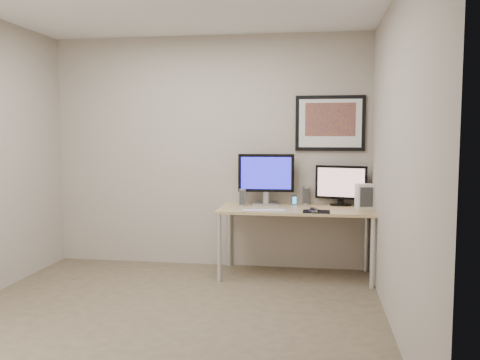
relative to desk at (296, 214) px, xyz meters
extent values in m
plane|color=brown|center=(-1.00, -1.35, -0.66)|extent=(3.60, 3.60, 0.00)
plane|color=gray|center=(-1.00, 0.35, 0.64)|extent=(3.60, 0.00, 3.60)
plane|color=gray|center=(0.80, -1.35, 0.64)|extent=(0.00, 3.40, 3.40)
cube|color=olive|center=(0.00, 0.00, 0.05)|extent=(1.60, 0.70, 0.03)
cylinder|color=silver|center=(-0.76, -0.31, -0.31)|extent=(0.04, 0.04, 0.70)
cylinder|color=silver|center=(-0.76, 0.31, -0.31)|extent=(0.04, 0.04, 0.70)
cylinder|color=silver|center=(0.76, -0.31, -0.31)|extent=(0.04, 0.04, 0.70)
cylinder|color=silver|center=(0.76, 0.31, -0.31)|extent=(0.04, 0.04, 0.70)
cube|color=black|center=(0.35, 0.33, 0.96)|extent=(0.75, 0.03, 0.60)
cube|color=silver|center=(0.35, 0.32, 0.96)|extent=(0.67, 0.00, 0.52)
cube|color=orange|center=(0.35, 0.31, 1.00)|extent=(0.54, 0.00, 0.36)
cube|color=#A9A9AD|center=(-0.33, 0.21, 0.08)|extent=(0.29, 0.21, 0.02)
cube|color=#A9A9AD|center=(-0.33, 0.21, 0.15)|extent=(0.06, 0.05, 0.12)
cube|color=black|center=(-0.33, 0.21, 0.41)|extent=(0.61, 0.07, 0.41)
cube|color=#17149E|center=(-0.33, 0.19, 0.41)|extent=(0.55, 0.03, 0.35)
cube|color=black|center=(0.47, 0.25, 0.08)|extent=(0.26, 0.18, 0.02)
cube|color=black|center=(0.47, 0.25, 0.11)|extent=(0.06, 0.05, 0.05)
cube|color=black|center=(0.47, 0.25, 0.32)|extent=(0.55, 0.15, 0.36)
cube|color=tan|center=(0.47, 0.23, 0.32)|extent=(0.49, 0.11, 0.31)
cylinder|color=#A9A9AD|center=(-0.58, 0.09, 0.16)|extent=(0.08, 0.08, 0.18)
cylinder|color=#A9A9AD|center=(0.10, 0.30, 0.16)|extent=(0.09, 0.09, 0.20)
cube|color=black|center=(-0.02, 0.12, 0.12)|extent=(0.07, 0.07, 0.12)
cube|color=silver|center=(-0.31, -0.26, 0.07)|extent=(0.46, 0.20, 0.02)
cube|color=black|center=(0.21, -0.22, 0.07)|extent=(0.27, 0.24, 0.00)
ellipsoid|color=black|center=(0.18, -0.25, 0.09)|extent=(0.09, 0.12, 0.04)
cube|color=black|center=(0.20, -0.12, 0.08)|extent=(0.09, 0.18, 0.02)
cube|color=silver|center=(0.71, 0.07, 0.19)|extent=(0.19, 0.16, 0.26)
camera|label=1|loc=(0.20, -5.30, 0.85)|focal=38.00mm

